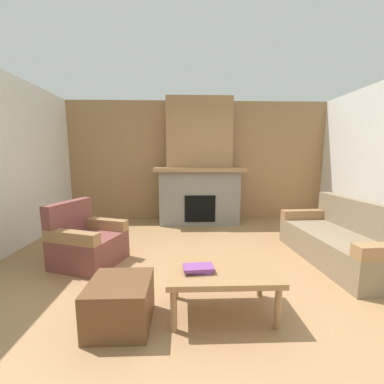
# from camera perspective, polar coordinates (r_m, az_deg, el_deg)

# --- Properties ---
(ground) EXTENTS (9.00, 9.00, 0.00)m
(ground) POSITION_cam_1_polar(r_m,az_deg,el_deg) (3.07, 4.82, -19.99)
(ground) COLOR #9E754C
(wall_back_wood_panel) EXTENTS (6.00, 0.12, 2.70)m
(wall_back_wood_panel) POSITION_cam_1_polar(r_m,az_deg,el_deg) (5.69, 1.44, 7.27)
(wall_back_wood_panel) COLOR #997047
(wall_back_wood_panel) RESTS_ON ground
(fireplace) EXTENTS (1.90, 0.82, 2.70)m
(fireplace) POSITION_cam_1_polar(r_m,az_deg,el_deg) (5.33, 1.67, 5.19)
(fireplace) COLOR gray
(fireplace) RESTS_ON ground
(couch) EXTENTS (0.94, 1.84, 0.85)m
(couch) POSITION_cam_1_polar(r_m,az_deg,el_deg) (4.02, 31.91, -9.86)
(couch) COLOR #847056
(couch) RESTS_ON ground
(armchair) EXTENTS (0.96, 0.96, 0.85)m
(armchair) POSITION_cam_1_polar(r_m,az_deg,el_deg) (3.67, -23.66, -10.86)
(armchair) COLOR brown
(armchair) RESTS_ON ground
(coffee_table) EXTENTS (1.00, 0.60, 0.43)m
(coffee_table) POSITION_cam_1_polar(r_m,az_deg,el_deg) (2.38, 7.12, -18.75)
(coffee_table) COLOR #997047
(coffee_table) RESTS_ON ground
(ottoman) EXTENTS (0.52, 0.52, 0.40)m
(ottoman) POSITION_cam_1_polar(r_m,az_deg,el_deg) (2.38, -16.59, -23.84)
(ottoman) COLOR brown
(ottoman) RESTS_ON ground
(book_stack_near_edge) EXTENTS (0.28, 0.19, 0.05)m
(book_stack_near_edge) POSITION_cam_1_polar(r_m,az_deg,el_deg) (2.28, 1.76, -17.62)
(book_stack_near_edge) COLOR #7A3D84
(book_stack_near_edge) RESTS_ON coffee_table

